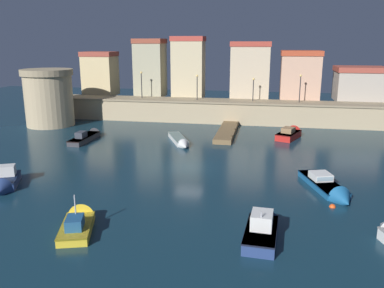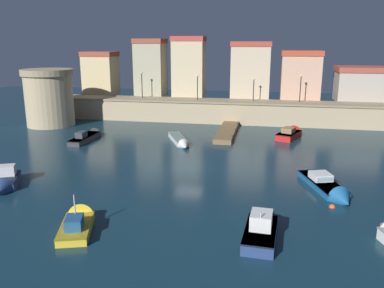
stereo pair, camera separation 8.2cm
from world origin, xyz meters
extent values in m
plane|color=#112D3D|center=(0.00, 0.00, 0.00)|extent=(116.45, 116.45, 0.00)
cube|color=tan|center=(0.00, 21.41, 1.42)|extent=(47.85, 4.00, 2.84)
cube|color=gray|center=(0.00, 21.41, 2.96)|extent=(47.85, 4.30, 0.24)
cube|color=#D5BB84|center=(-19.16, 25.42, 5.83)|extent=(4.72, 4.03, 5.99)
cube|color=#9C4336|center=(-19.16, 25.42, 9.18)|extent=(4.91, 4.19, 0.70)
cube|color=tan|center=(-11.01, 25.37, 6.79)|extent=(4.27, 3.94, 7.91)
cube|color=brown|center=(-11.01, 25.37, 11.10)|extent=(4.44, 4.09, 0.70)
cube|color=#C5B38A|center=(-5.03, 25.02, 6.96)|extent=(4.62, 3.22, 8.24)
cube|color=#B33F35|center=(-5.03, 25.02, 11.43)|extent=(4.81, 3.35, 0.70)
cube|color=#C5B090|center=(4.09, 25.66, 6.59)|extent=(5.52, 4.51, 7.51)
cube|color=#AA3E31|center=(4.09, 25.66, 10.69)|extent=(5.74, 4.69, 0.70)
cube|color=tan|center=(11.16, 26.06, 5.97)|extent=(5.40, 5.30, 6.26)
cube|color=#B34328|center=(11.16, 26.06, 9.45)|extent=(5.61, 5.51, 0.70)
cube|color=#AA9F90|center=(19.37, 26.20, 4.89)|extent=(6.48, 5.59, 4.10)
cube|color=#A14436|center=(19.37, 26.20, 7.29)|extent=(6.74, 5.81, 0.70)
cylinder|color=tan|center=(-22.00, 14.73, 3.36)|extent=(6.23, 6.23, 6.71)
cylinder|color=gray|center=(-22.00, 14.73, 7.11)|extent=(6.73, 6.73, 0.80)
cube|color=brown|center=(2.02, 13.95, 0.27)|extent=(2.05, 10.92, 0.54)
cylinder|color=brown|center=(2.94, 17.59, 0.35)|extent=(0.20, 0.20, 0.70)
cylinder|color=brown|center=(2.94, 13.95, 0.35)|extent=(0.20, 0.20, 0.70)
cylinder|color=brown|center=(2.94, 10.31, 0.35)|extent=(0.20, 0.20, 0.70)
cylinder|color=black|center=(-11.17, 21.41, 4.83)|extent=(0.12, 0.12, 3.50)
sphere|color=#F9D172|center=(-11.17, 21.41, 6.73)|extent=(0.32, 0.32, 0.32)
cylinder|color=black|center=(-3.05, 21.41, 4.67)|extent=(0.12, 0.12, 3.18)
sphere|color=#F9D172|center=(-3.05, 21.41, 6.41)|extent=(0.32, 0.32, 0.32)
cylinder|color=black|center=(4.75, 21.41, 4.51)|extent=(0.12, 0.12, 2.86)
sphere|color=#F9D172|center=(4.75, 21.41, 6.09)|extent=(0.32, 0.32, 0.32)
cylinder|color=black|center=(10.94, 21.41, 4.79)|extent=(0.12, 0.12, 3.42)
sphere|color=#F9D172|center=(10.94, 21.41, 6.65)|extent=(0.32, 0.32, 0.32)
cube|color=navy|center=(-13.22, -7.43, 0.33)|extent=(3.04, 3.87, 0.66)
cone|color=navy|center=(-12.31, -9.39, 0.33)|extent=(1.91, 1.58, 1.65)
cube|color=#0C1832|center=(-13.22, -7.43, 0.62)|extent=(3.10, 3.95, 0.08)
cube|color=silver|center=(-13.43, -6.99, 1.08)|extent=(1.65, 1.47, 0.83)
cube|color=gold|center=(-4.01, -13.87, 0.26)|extent=(2.73, 3.98, 0.52)
cone|color=gold|center=(-4.70, -11.70, 0.26)|extent=(1.86, 1.46, 1.62)
cube|color=olive|center=(-4.01, -13.87, 0.48)|extent=(2.78, 4.06, 0.08)
cube|color=navy|center=(-3.88, -14.28, 0.85)|extent=(1.30, 1.55, 0.65)
cube|color=#99B7C6|center=(-4.08, -13.65, 0.88)|extent=(0.83, 0.31, 0.39)
cylinder|color=#B2B2B7|center=(-4.04, -13.78, 1.44)|extent=(0.08, 0.08, 1.83)
cube|color=#333338|center=(-13.57, 7.21, 0.30)|extent=(1.51, 5.51, 0.59)
cone|color=#333338|center=(-13.53, 10.61, 0.30)|extent=(1.40, 1.41, 1.38)
cube|color=black|center=(-13.57, 7.21, 0.55)|extent=(1.54, 5.62, 0.08)
cube|color=#333842|center=(-13.58, 6.48, 0.92)|extent=(0.89, 1.34, 0.67)
cube|color=#99B7C6|center=(-13.57, 7.15, 0.96)|extent=(0.79, 0.07, 0.40)
cube|color=red|center=(9.34, 12.85, 0.38)|extent=(3.16, 4.39, 0.76)
cone|color=red|center=(10.28, 15.18, 0.38)|extent=(2.00, 1.68, 1.71)
cube|color=#57110E|center=(9.34, 12.85, 0.72)|extent=(3.23, 4.48, 0.08)
cube|color=olive|center=(9.27, 12.68, 1.06)|extent=(1.71, 1.87, 0.59)
cube|color=silver|center=(-3.06, 9.18, 0.28)|extent=(3.40, 5.40, 0.56)
cone|color=silver|center=(-1.67, 6.16, 0.28)|extent=(1.69, 1.78, 1.22)
cube|color=slate|center=(-3.06, 9.18, 0.52)|extent=(3.47, 5.51, 0.08)
cube|color=navy|center=(6.74, -12.76, 0.36)|extent=(1.98, 4.18, 0.71)
cone|color=navy|center=(6.90, -10.21, 0.36)|extent=(1.72, 1.24, 1.65)
cube|color=black|center=(6.74, -12.76, 0.67)|extent=(2.02, 4.26, 0.08)
cube|color=silver|center=(6.76, -12.54, 1.15)|extent=(1.29, 1.62, 0.88)
cube|color=#99B7C6|center=(6.81, -11.77, 1.20)|extent=(1.08, 0.13, 0.53)
cylinder|color=#B2B2B7|center=(6.72, -13.13, 1.32)|extent=(0.08, 0.08, 1.21)
cube|color=#195689|center=(11.27, -3.08, 0.24)|extent=(3.39, 5.89, 0.48)
cone|color=#195689|center=(12.32, -6.38, 0.24)|extent=(2.02, 1.84, 1.68)
cube|color=#0B2C4D|center=(11.27, -3.08, 0.44)|extent=(3.46, 6.01, 0.08)
cube|color=silver|center=(11.15, -2.70, 0.75)|extent=(1.84, 1.91, 0.53)
cube|color=#99B7C6|center=(11.39, -3.44, 0.77)|extent=(1.25, 0.45, 0.32)
sphere|color=#EA4C19|center=(11.48, -7.07, 0.00)|extent=(0.44, 0.44, 0.44)
camera|label=1|loc=(6.77, -33.83, 11.01)|focal=37.31mm
camera|label=2|loc=(6.85, -33.81, 11.01)|focal=37.31mm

